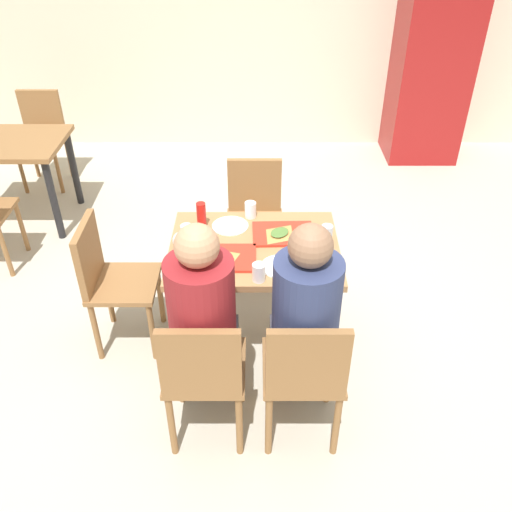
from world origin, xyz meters
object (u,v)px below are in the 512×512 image
object	(u,v)px
chair_far_side	(256,211)
plastic_cup_a	(252,210)
chair_left_end	(111,276)
background_chair_far	(44,131)
plastic_cup_c	(189,233)
background_table	(12,154)
tray_red_near	(225,258)
chair_near_left	(205,372)
tray_red_far	(285,234)
condiment_bottle	(203,215)
foil_bundle	(183,240)
plastic_cup_b	(260,272)
drink_fridge	(434,64)
paper_plate_center	(232,226)
pizza_slice_a	(222,258)
soda_can	(328,235)
main_table	(256,261)
pizza_slice_b	(281,233)
paper_plate_near_edge	(283,267)
person_in_red	(205,314)
person_in_brown_jacket	(306,314)
chair_near_right	(306,372)

from	to	relation	value
chair_far_side	plastic_cup_a	size ratio (longest dim) A/B	8.68
chair_left_end	background_chair_far	xyz separation A→B (m)	(-1.13, 2.23, 0.00)
plastic_cup_c	background_table	size ratio (longest dim) A/B	0.11
tray_red_near	plastic_cup_c	bearing A→B (deg)	139.26
chair_near_left	tray_red_near	bearing A→B (deg)	83.37
tray_red_far	plastic_cup_c	distance (m)	0.56
condiment_bottle	foil_bundle	world-z (taller)	condiment_bottle
plastic_cup_c	foil_bundle	xyz separation A→B (m)	(-0.02, -0.08, 0.00)
plastic_cup_b	drink_fridge	xyz separation A→B (m)	(1.71, 3.17, 0.17)
chair_left_end	paper_plate_center	bearing A→B (deg)	16.00
tray_red_far	chair_far_side	bearing A→B (deg)	104.75
chair_left_end	background_table	bearing A→B (deg)	126.95
tray_red_near	pizza_slice_a	size ratio (longest dim) A/B	1.61
pizza_slice_a	soda_can	distance (m)	0.63
chair_near_left	soda_can	distance (m)	1.06
tray_red_near	drink_fridge	size ratio (longest dim) A/B	0.19
main_table	chair_near_left	bearing A→B (deg)	-107.75
chair_left_end	condiment_bottle	xyz separation A→B (m)	(0.55, 0.21, 0.30)
pizza_slice_b	foil_bundle	bearing A→B (deg)	-168.78
chair_near_left	condiment_bottle	xyz separation A→B (m)	(-0.07, 0.97, 0.30)
background_chair_far	chair_far_side	bearing A→B (deg)	-36.35
main_table	paper_plate_near_edge	xyz separation A→B (m)	(0.15, -0.21, 0.12)
person_in_red	plastic_cup_b	world-z (taller)	person_in_red
pizza_slice_b	chair_left_end	bearing A→B (deg)	-174.80
chair_far_side	pizza_slice_b	world-z (taller)	chair_far_side
pizza_slice_b	soda_can	xyz separation A→B (m)	(0.27, -0.07, 0.04)
soda_can	drink_fridge	size ratio (longest dim) A/B	0.06
soda_can	plastic_cup_b	bearing A→B (deg)	-138.91
main_table	person_in_red	bearing A→B (deg)	-111.43
plastic_cup_a	drink_fridge	size ratio (longest dim) A/B	0.05
chair_left_end	paper_plate_near_edge	distance (m)	1.06
main_table	plastic_cup_a	xyz separation A→B (m)	(-0.02, 0.32, 0.16)
pizza_slice_b	main_table	bearing A→B (deg)	-148.02
plastic_cup_a	condiment_bottle	distance (m)	0.31
paper_plate_near_edge	foil_bundle	distance (m)	0.59
background_table	tray_red_far	bearing A→B (deg)	-32.56
chair_far_side	person_in_brown_jacket	distance (m)	1.42
person_in_red	paper_plate_near_edge	bearing A→B (deg)	46.65
foil_bundle	background_chair_far	xyz separation A→B (m)	(-1.58, 2.25, -0.27)
main_table	chair_far_side	bearing A→B (deg)	90.00
person_in_red	pizza_slice_a	bearing A→B (deg)	83.26
plastic_cup_a	background_table	world-z (taller)	plastic_cup_a
chair_left_end	paper_plate_near_edge	xyz separation A→B (m)	(1.02, -0.21, 0.22)
person_in_red	background_table	world-z (taller)	person_in_red
paper_plate_near_edge	pizza_slice_a	xyz separation A→B (m)	(-0.33, 0.05, 0.02)
tray_red_far	drink_fridge	xyz separation A→B (m)	(1.57, 2.74, 0.21)
chair_far_side	pizza_slice_a	bearing A→B (deg)	-101.63
main_table	condiment_bottle	size ratio (longest dim) A/B	6.09
chair_near_right	paper_plate_center	world-z (taller)	chair_near_right
plastic_cup_c	background_table	xyz separation A→B (m)	(-1.61, 1.44, -0.17)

